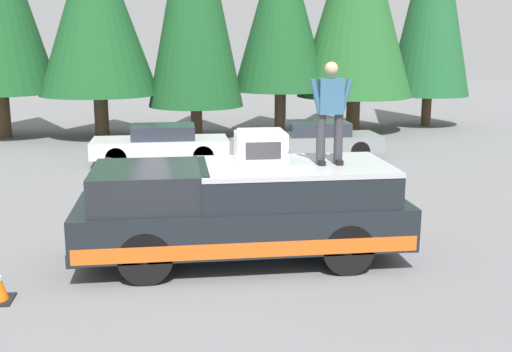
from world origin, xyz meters
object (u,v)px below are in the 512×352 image
compressor_unit (261,147)px  parked_car_grey (315,140)px  person_on_truck_bed (330,110)px  parked_car_silver (161,144)px  pickup_truck (243,210)px

compressor_unit → parked_car_grey: compressor_unit is taller
person_on_truck_bed → parked_car_silver: person_on_truck_bed is taller
person_on_truck_bed → parked_car_grey: person_on_truck_bed is taller
compressor_unit → parked_car_silver: compressor_unit is taller
person_on_truck_bed → parked_car_grey: size_ratio=0.41×
compressor_unit → parked_car_grey: size_ratio=0.20×
compressor_unit → person_on_truck_bed: bearing=-103.6°
parked_car_silver → person_on_truck_bed: bearing=-161.8°
compressor_unit → parked_car_silver: (8.76, 1.85, -1.35)m
pickup_truck → parked_car_silver: (8.94, 1.52, -0.29)m
pickup_truck → parked_car_silver: pickup_truck is taller
pickup_truck → parked_car_grey: (9.11, -3.33, -0.29)m
pickup_truck → compressor_unit: size_ratio=6.60×
person_on_truck_bed → compressor_unit: bearing=76.4°
pickup_truck → person_on_truck_bed: person_on_truck_bed is taller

